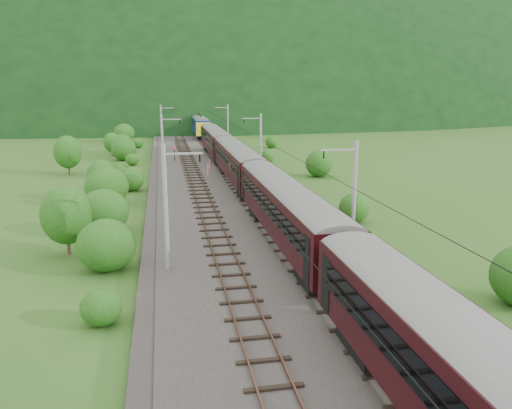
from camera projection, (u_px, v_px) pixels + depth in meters
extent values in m
plane|color=#35561B|center=(263.00, 267.00, 33.20)|extent=(600.00, 600.00, 0.00)
cube|color=#38332D|center=(240.00, 225.00, 42.72)|extent=(14.00, 220.00, 0.30)
cube|color=brown|center=(203.00, 222.00, 42.08)|extent=(0.08, 220.00, 0.15)
cube|color=brown|center=(220.00, 222.00, 42.33)|extent=(0.08, 220.00, 0.15)
cube|color=black|center=(212.00, 224.00, 42.24)|extent=(2.40, 220.00, 0.12)
cube|color=brown|center=(259.00, 220.00, 42.94)|extent=(0.08, 220.00, 0.15)
cube|color=brown|center=(275.00, 219.00, 43.20)|extent=(0.08, 220.00, 0.15)
cube|color=black|center=(267.00, 221.00, 43.10)|extent=(2.40, 220.00, 0.12)
cylinder|color=gray|center=(166.00, 208.00, 31.08)|extent=(0.28, 0.28, 8.00)
cube|color=gray|center=(183.00, 154.00, 30.50)|extent=(2.40, 0.12, 0.12)
cylinder|color=black|center=(200.00, 158.00, 30.75)|extent=(0.10, 0.10, 0.50)
cylinder|color=gray|center=(163.00, 147.00, 61.66)|extent=(0.28, 0.28, 8.00)
cube|color=gray|center=(171.00, 119.00, 61.08)|extent=(2.40, 0.12, 0.12)
cylinder|color=black|center=(180.00, 122.00, 61.33)|extent=(0.10, 0.10, 0.50)
cylinder|color=gray|center=(162.00, 127.00, 92.23)|extent=(0.28, 0.28, 8.00)
cube|color=gray|center=(167.00, 108.00, 91.66)|extent=(2.40, 0.12, 0.12)
cylinder|color=black|center=(173.00, 110.00, 91.91)|extent=(0.10, 0.10, 0.50)
cylinder|color=gray|center=(161.00, 116.00, 122.81)|extent=(0.28, 0.28, 8.00)
cube|color=gray|center=(165.00, 102.00, 122.24)|extent=(2.40, 0.12, 0.12)
cylinder|color=black|center=(170.00, 104.00, 122.49)|extent=(0.10, 0.10, 0.50)
cylinder|color=gray|center=(161.00, 110.00, 153.39)|extent=(0.28, 0.28, 8.00)
cube|color=gray|center=(164.00, 99.00, 152.82)|extent=(2.40, 0.12, 0.12)
cylinder|color=black|center=(167.00, 100.00, 153.07)|extent=(0.10, 0.10, 0.50)
cylinder|color=gray|center=(354.00, 200.00, 33.31)|extent=(0.28, 0.28, 8.00)
cube|color=gray|center=(339.00, 150.00, 32.31)|extent=(2.40, 0.12, 0.12)
cylinder|color=black|center=(324.00, 155.00, 32.19)|extent=(0.10, 0.10, 0.50)
cylinder|color=gray|center=(261.00, 145.00, 63.89)|extent=(0.28, 0.28, 8.00)
cube|color=gray|center=(252.00, 118.00, 62.88)|extent=(2.40, 0.12, 0.12)
cylinder|color=black|center=(244.00, 121.00, 62.77)|extent=(0.10, 0.10, 0.50)
cylinder|color=gray|center=(228.00, 126.00, 94.47)|extent=(0.28, 0.28, 8.00)
cube|color=gray|center=(221.00, 108.00, 93.46)|extent=(2.40, 0.12, 0.12)
cylinder|color=black|center=(216.00, 109.00, 93.35)|extent=(0.10, 0.10, 0.50)
cylinder|color=gray|center=(211.00, 116.00, 125.05)|extent=(0.28, 0.28, 8.00)
cube|color=gray|center=(206.00, 102.00, 124.04)|extent=(2.40, 0.12, 0.12)
cylinder|color=black|center=(202.00, 103.00, 123.93)|extent=(0.10, 0.10, 0.50)
cylinder|color=gray|center=(201.00, 110.00, 155.63)|extent=(0.28, 0.28, 8.00)
cube|color=gray|center=(197.00, 99.00, 154.62)|extent=(2.40, 0.12, 0.12)
cylinder|color=black|center=(194.00, 100.00, 154.51)|extent=(0.10, 0.10, 0.50)
cylinder|color=black|center=(210.00, 144.00, 40.67)|extent=(0.03, 198.00, 0.03)
cylinder|color=black|center=(268.00, 143.00, 41.53)|extent=(0.03, 198.00, 0.03)
ellipsoid|color=black|center=(172.00, 107.00, 281.65)|extent=(504.00, 360.00, 244.00)
cylinder|color=slate|center=(506.00, 371.00, 13.11)|extent=(3.00, 22.65, 3.00)
cube|color=black|center=(374.00, 341.00, 21.52)|extent=(2.28, 3.31, 0.93)
cube|color=black|center=(287.00, 209.00, 36.01)|extent=(3.00, 22.76, 3.10)
cylinder|color=slate|center=(287.00, 190.00, 35.69)|extent=(3.00, 22.65, 3.00)
cube|color=black|center=(266.00, 205.00, 35.65)|extent=(0.05, 20.03, 1.19)
cube|color=black|center=(307.00, 203.00, 36.20)|extent=(0.05, 20.03, 1.19)
cube|color=black|center=(320.00, 276.00, 28.87)|extent=(2.28, 3.31, 0.93)
cube|color=black|center=(264.00, 210.00, 44.10)|extent=(2.28, 3.31, 0.93)
cube|color=black|center=(238.00, 161.00, 58.59)|extent=(3.00, 22.76, 3.10)
cylinder|color=slate|center=(237.00, 150.00, 58.27)|extent=(3.00, 22.65, 3.00)
cube|color=black|center=(225.00, 159.00, 58.23)|extent=(0.05, 20.03, 1.19)
cube|color=black|center=(250.00, 158.00, 58.78)|extent=(0.05, 20.03, 1.19)
cube|color=black|center=(249.00, 192.00, 51.45)|extent=(2.28, 3.31, 0.93)
cube|color=black|center=(229.00, 168.00, 66.68)|extent=(2.28, 3.31, 0.93)
cube|color=black|center=(216.00, 140.00, 81.17)|extent=(3.00, 22.76, 3.10)
cylinder|color=slate|center=(216.00, 132.00, 80.84)|extent=(3.00, 22.65, 3.00)
cube|color=black|center=(206.00, 138.00, 80.81)|extent=(0.05, 20.03, 1.19)
cube|color=black|center=(225.00, 138.00, 81.36)|extent=(0.05, 20.03, 1.19)
cube|color=black|center=(222.00, 159.00, 74.02)|extent=(2.28, 3.31, 0.93)
cube|color=black|center=(211.00, 147.00, 89.25)|extent=(2.28, 3.31, 0.93)
cube|color=navy|center=(200.00, 125.00, 112.64)|extent=(3.00, 18.62, 3.10)
cylinder|color=slate|center=(200.00, 119.00, 112.32)|extent=(3.00, 18.53, 3.00)
cube|color=black|center=(193.00, 123.00, 112.28)|extent=(0.05, 16.39, 1.19)
cube|color=black|center=(207.00, 123.00, 112.83)|extent=(0.05, 16.39, 1.19)
cube|color=black|center=(203.00, 137.00, 106.89)|extent=(2.28, 3.31, 0.93)
cube|color=black|center=(198.00, 131.00, 119.34)|extent=(2.28, 3.31, 0.93)
cube|color=yellow|center=(197.00, 123.00, 121.40)|extent=(3.06, 0.50, 2.79)
cube|color=yellow|center=(203.00, 129.00, 103.98)|extent=(3.06, 0.50, 2.79)
cube|color=black|center=(199.00, 115.00, 115.02)|extent=(0.08, 1.60, 0.93)
cylinder|color=red|center=(208.00, 170.00, 64.61)|extent=(0.17, 0.17, 1.62)
cylinder|color=red|center=(210.00, 164.00, 69.24)|extent=(0.16, 0.16, 1.51)
cylinder|color=black|center=(175.00, 155.00, 77.56)|extent=(0.13, 0.13, 1.86)
sphere|color=red|center=(174.00, 149.00, 77.34)|extent=(0.22, 0.22, 0.22)
ellipsoid|color=#1D4B14|center=(101.00, 307.00, 24.95)|extent=(2.10, 2.10, 1.89)
ellipsoid|color=#1D4B14|center=(107.00, 245.00, 32.18)|extent=(3.81, 3.81, 3.43)
ellipsoid|color=#1D4B14|center=(103.00, 212.00, 40.05)|extent=(4.11, 4.11, 3.70)
ellipsoid|color=#1D4B14|center=(107.00, 186.00, 49.70)|extent=(4.33, 4.33, 3.89)
ellipsoid|color=#1D4B14|center=(131.00, 179.00, 56.71)|extent=(2.98, 2.98, 2.69)
ellipsoid|color=#1D4B14|center=(121.00, 170.00, 64.17)|extent=(2.45, 2.45, 2.21)
ellipsoid|color=#1D4B14|center=(132.00, 159.00, 74.96)|extent=(2.02, 2.02, 1.82)
ellipsoid|color=#1D4B14|center=(124.00, 149.00, 79.78)|extent=(4.00, 4.00, 3.60)
ellipsoid|color=#1D4B14|center=(122.00, 144.00, 88.43)|extent=(3.74, 3.74, 3.37)
ellipsoid|color=#1D4B14|center=(138.00, 143.00, 95.87)|extent=(2.09, 2.09, 1.88)
ellipsoid|color=#1D4B14|center=(124.00, 133.00, 105.19)|extent=(4.37, 4.37, 3.93)
ellipsoid|color=#1D4B14|center=(122.00, 135.00, 112.51)|extent=(2.01, 2.01, 1.81)
ellipsoid|color=#1D4B14|center=(125.00, 128.00, 121.80)|extent=(3.75, 3.75, 3.37)
cylinder|color=black|center=(68.00, 236.00, 35.31)|extent=(0.24, 0.24, 2.72)
ellipsoid|color=#1D4B14|center=(66.00, 215.00, 34.95)|extent=(3.49, 3.49, 4.19)
cylinder|color=black|center=(102.00, 189.00, 52.22)|extent=(0.24, 0.24, 2.33)
ellipsoid|color=#1D4B14|center=(101.00, 177.00, 51.91)|extent=(2.99, 2.99, 3.59)
cylinder|color=black|center=(69.00, 164.00, 67.23)|extent=(0.24, 0.24, 2.85)
ellipsoid|color=#1D4B14|center=(68.00, 152.00, 66.85)|extent=(3.66, 3.66, 4.40)
cylinder|color=black|center=(112.00, 150.00, 84.78)|extent=(0.24, 0.24, 2.17)
ellipsoid|color=#1D4B14|center=(112.00, 142.00, 84.49)|extent=(2.80, 2.80, 3.35)
ellipsoid|color=#1D4B14|center=(354.00, 210.00, 43.54)|extent=(2.62, 2.62, 2.36)
ellipsoid|color=#1D4B14|center=(319.00, 165.00, 65.51)|extent=(3.54, 3.54, 3.19)
ellipsoid|color=#1D4B14|center=(267.00, 158.00, 76.76)|extent=(2.08, 2.08, 1.87)
ellipsoid|color=#1D4B14|center=(271.00, 143.00, 95.86)|extent=(2.30, 2.30, 2.07)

